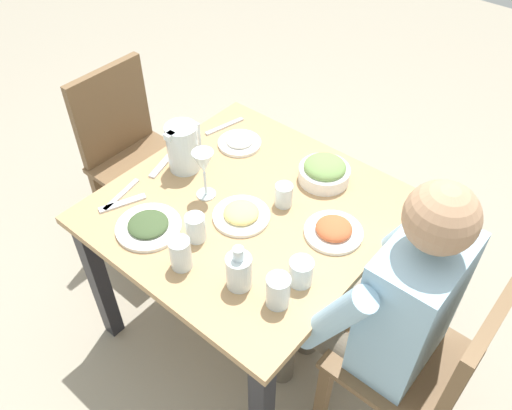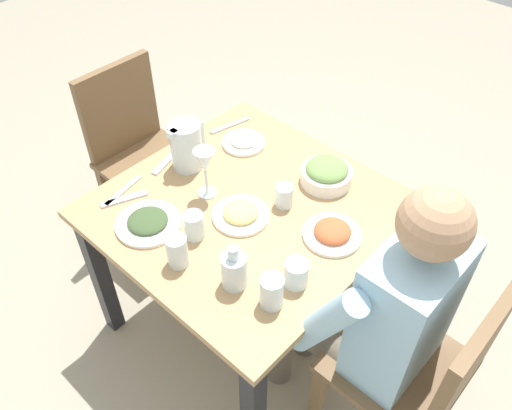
{
  "view_description": "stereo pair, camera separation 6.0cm",
  "coord_description": "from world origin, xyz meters",
  "px_view_note": "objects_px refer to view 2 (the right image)",
  "views": [
    {
      "loc": [
        -1.0,
        -0.88,
        2.01
      ],
      "look_at": [
        0.01,
        -0.03,
        0.72
      ],
      "focal_mm": 36.8,
      "sensor_mm": 36.0,
      "label": 1
    },
    {
      "loc": [
        -0.96,
        -0.93,
        2.01
      ],
      "look_at": [
        0.01,
        -0.03,
        0.72
      ],
      "focal_mm": 36.8,
      "sensor_mm": 36.0,
      "label": 2
    }
  ],
  "objects_px": {
    "plate_rice_curry": "(332,233)",
    "diner_near": "(374,307)",
    "water_pitcher": "(186,145)",
    "oil_carafe": "(234,272)",
    "chair_far": "(139,149)",
    "plate_fries": "(241,214)",
    "plate_yoghurt": "(244,141)",
    "wine_glass": "(205,163)",
    "water_glass_far_left": "(284,196)",
    "dining_table": "(247,227)",
    "salad_bowl": "(327,173)",
    "water_glass_center": "(296,273)",
    "plate_dolmas": "(148,222)",
    "water_glass_near_right": "(177,251)",
    "water_glass_by_pitcher": "(194,226)",
    "water_glass_far_right": "(272,292)",
    "chair_near": "(422,373)"
  },
  "relations": [
    {
      "from": "plate_rice_curry",
      "to": "diner_near",
      "type": "bearing_deg",
      "value": -114.02
    },
    {
      "from": "water_pitcher",
      "to": "oil_carafe",
      "type": "distance_m",
      "value": 0.6
    },
    {
      "from": "chair_far",
      "to": "plate_fries",
      "type": "bearing_deg",
      "value": -99.77
    },
    {
      "from": "plate_rice_curry",
      "to": "plate_yoghurt",
      "type": "height_order",
      "value": "plate_rice_curry"
    },
    {
      "from": "plate_fries",
      "to": "wine_glass",
      "type": "distance_m",
      "value": 0.21
    },
    {
      "from": "plate_rice_curry",
      "to": "water_glass_far_left",
      "type": "height_order",
      "value": "water_glass_far_left"
    },
    {
      "from": "chair_far",
      "to": "dining_table",
      "type": "bearing_deg",
      "value": -95.98
    },
    {
      "from": "water_pitcher",
      "to": "salad_bowl",
      "type": "bearing_deg",
      "value": -57.82
    },
    {
      "from": "water_glass_center",
      "to": "oil_carafe",
      "type": "distance_m",
      "value": 0.19
    },
    {
      "from": "plate_dolmas",
      "to": "plate_yoghurt",
      "type": "bearing_deg",
      "value": 7.47
    },
    {
      "from": "water_pitcher",
      "to": "wine_glass",
      "type": "relative_size",
      "value": 0.97
    },
    {
      "from": "plate_rice_curry",
      "to": "water_glass_near_right",
      "type": "height_order",
      "value": "water_glass_near_right"
    },
    {
      "from": "water_pitcher",
      "to": "water_glass_near_right",
      "type": "relative_size",
      "value": 1.68
    },
    {
      "from": "dining_table",
      "to": "chair_far",
      "type": "distance_m",
      "value": 0.78
    },
    {
      "from": "dining_table",
      "to": "plate_fries",
      "type": "xyz_separation_m",
      "value": [
        -0.06,
        -0.02,
        0.13
      ]
    },
    {
      "from": "water_glass_by_pitcher",
      "to": "plate_rice_curry",
      "type": "bearing_deg",
      "value": -47.51
    },
    {
      "from": "dining_table",
      "to": "oil_carafe",
      "type": "relative_size",
      "value": 5.76
    },
    {
      "from": "water_glass_far_left",
      "to": "water_glass_by_pitcher",
      "type": "distance_m",
      "value": 0.34
    },
    {
      "from": "plate_fries",
      "to": "water_glass_by_pitcher",
      "type": "distance_m",
      "value": 0.18
    },
    {
      "from": "water_pitcher",
      "to": "water_glass_by_pitcher",
      "type": "height_order",
      "value": "water_pitcher"
    },
    {
      "from": "plate_rice_curry",
      "to": "plate_dolmas",
      "type": "height_order",
      "value": "plate_rice_curry"
    },
    {
      "from": "plate_fries",
      "to": "water_glass_far_right",
      "type": "bearing_deg",
      "value": -121.96
    },
    {
      "from": "plate_dolmas",
      "to": "plate_fries",
      "type": "xyz_separation_m",
      "value": [
        0.24,
        -0.21,
        0.0
      ]
    },
    {
      "from": "water_glass_center",
      "to": "oil_carafe",
      "type": "height_order",
      "value": "oil_carafe"
    },
    {
      "from": "chair_far",
      "to": "water_pitcher",
      "type": "relative_size",
      "value": 4.73
    },
    {
      "from": "chair_far",
      "to": "plate_rice_curry",
      "type": "xyz_separation_m",
      "value": [
        0.01,
        -1.08,
        0.21
      ]
    },
    {
      "from": "plate_yoghurt",
      "to": "chair_far",
      "type": "bearing_deg",
      "value": 108.34
    },
    {
      "from": "chair_near",
      "to": "diner_near",
      "type": "height_order",
      "value": "diner_near"
    },
    {
      "from": "chair_far",
      "to": "diner_near",
      "type": "relative_size",
      "value": 0.75
    },
    {
      "from": "chair_near",
      "to": "water_glass_far_right",
      "type": "relative_size",
      "value": 8.09
    },
    {
      "from": "salad_bowl",
      "to": "water_glass_center",
      "type": "xyz_separation_m",
      "value": [
        -0.44,
        -0.22,
        0.0
      ]
    },
    {
      "from": "salad_bowl",
      "to": "plate_fries",
      "type": "xyz_separation_m",
      "value": [
        -0.35,
        0.1,
        -0.03
      ]
    },
    {
      "from": "dining_table",
      "to": "water_glass_far_right",
      "type": "relative_size",
      "value": 8.52
    },
    {
      "from": "salad_bowl",
      "to": "oil_carafe",
      "type": "bearing_deg",
      "value": -171.94
    },
    {
      "from": "plate_rice_curry",
      "to": "water_glass_center",
      "type": "distance_m",
      "value": 0.24
    },
    {
      "from": "plate_fries",
      "to": "diner_near",
      "type": "bearing_deg",
      "value": -86.76
    },
    {
      "from": "plate_yoghurt",
      "to": "water_glass_center",
      "type": "bearing_deg",
      "value": -123.48
    },
    {
      "from": "dining_table",
      "to": "water_glass_far_left",
      "type": "distance_m",
      "value": 0.2
    },
    {
      "from": "salad_bowl",
      "to": "water_glass_far_left",
      "type": "distance_m",
      "value": 0.2
    },
    {
      "from": "water_glass_far_left",
      "to": "wine_glass",
      "type": "distance_m",
      "value": 0.3
    },
    {
      "from": "water_glass_by_pitcher",
      "to": "plate_fries",
      "type": "bearing_deg",
      "value": -16.88
    },
    {
      "from": "chair_far",
      "to": "plate_fries",
      "type": "relative_size",
      "value": 4.5
    },
    {
      "from": "water_pitcher",
      "to": "water_glass_by_pitcher",
      "type": "xyz_separation_m",
      "value": [
        -0.23,
        -0.29,
        -0.05
      ]
    },
    {
      "from": "diner_near",
      "to": "water_pitcher",
      "type": "bearing_deg",
      "value": 87.73
    },
    {
      "from": "oil_carafe",
      "to": "plate_fries",
      "type": "bearing_deg",
      "value": 40.03
    },
    {
      "from": "chair_near",
      "to": "plate_rice_curry",
      "type": "distance_m",
      "value": 0.52
    },
    {
      "from": "oil_carafe",
      "to": "water_glass_near_right",
      "type": "bearing_deg",
      "value": 108.22
    },
    {
      "from": "water_glass_far_left",
      "to": "dining_table",
      "type": "bearing_deg",
      "value": 134.7
    },
    {
      "from": "plate_dolmas",
      "to": "water_glass_far_left",
      "type": "bearing_deg",
      "value": -35.2
    },
    {
      "from": "water_glass_center",
      "to": "plate_fries",
      "type": "bearing_deg",
      "value": 74.24
    }
  ]
}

